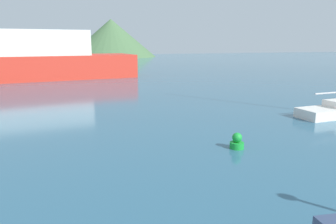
# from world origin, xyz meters

# --- Properties ---
(buoy_marker) EXTENTS (0.60, 0.60, 0.69)m
(buoy_marker) POSITION_xyz_m (2.58, 11.28, 0.28)
(buoy_marker) COLOR green
(buoy_marker) RESTS_ON ground_plane
(hill_central) EXTENTS (27.07, 27.07, 11.34)m
(hill_central) POSITION_xyz_m (13.86, 102.37, 5.67)
(hill_central) COLOR #476B42
(hill_central) RESTS_ON ground_plane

